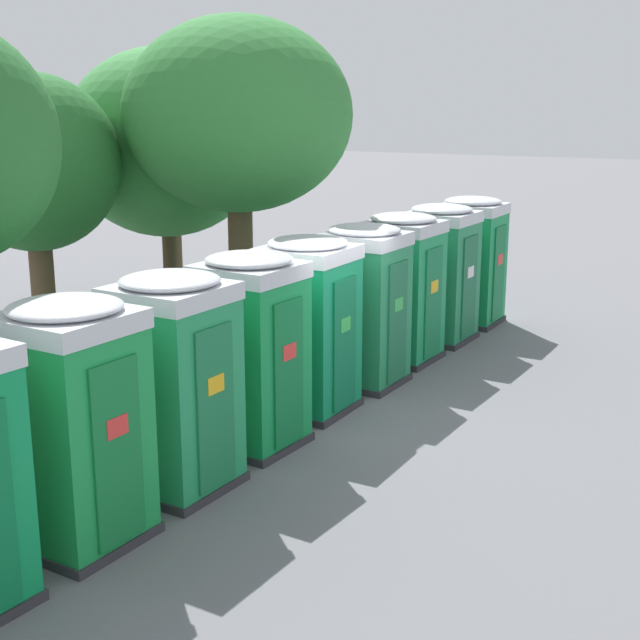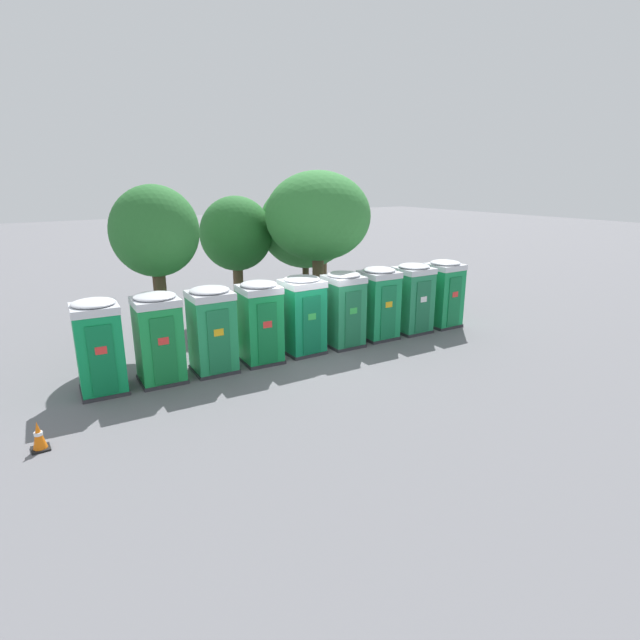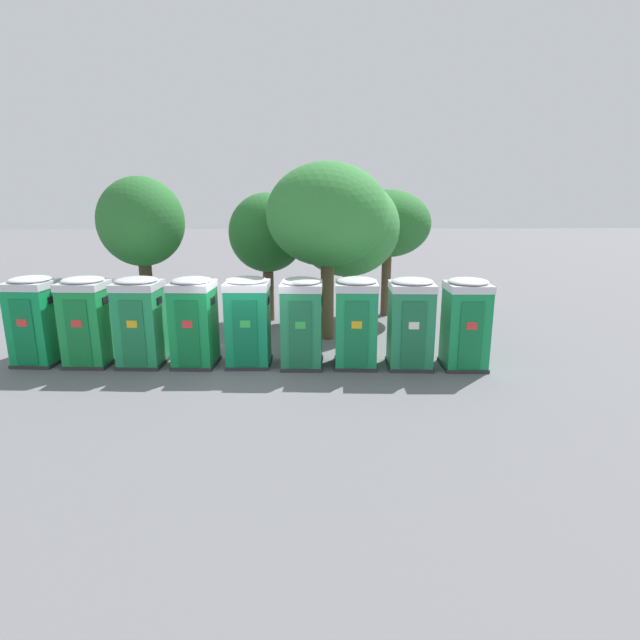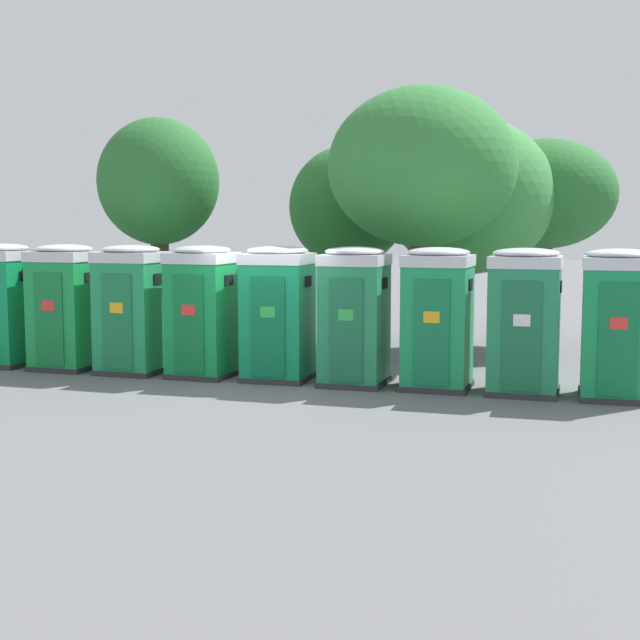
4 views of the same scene
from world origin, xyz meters
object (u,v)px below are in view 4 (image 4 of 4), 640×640
(street_tree_1, at_px, (422,168))
(street_tree_3, at_px, (470,197))
(portapotty_0, at_px, (3,304))
(portapotty_3, at_px, (202,311))
(street_tree_0, at_px, (159,184))
(portapotty_8, at_px, (617,324))
(portapotty_6, at_px, (438,318))
(portapotty_2, at_px, (132,309))
(street_tree_2, at_px, (546,195))
(portapotty_4, at_px, (278,313))
(portapotty_7, at_px, (524,321))
(portapotty_5, at_px, (354,316))
(street_tree_4, at_px, (348,208))
(portapotty_1, at_px, (66,306))

(street_tree_1, bearing_deg, street_tree_3, 69.44)
(portapotty_0, height_order, portapotty_3, same)
(portapotty_3, relative_size, street_tree_0, 0.48)
(portapotty_3, height_order, portapotty_8, same)
(portapotty_3, distance_m, street_tree_3, 7.08)
(street_tree_1, bearing_deg, portapotty_6, -76.48)
(street_tree_0, distance_m, street_tree_3, 7.10)
(portapotty_2, bearing_deg, portapotty_0, 175.53)
(portapotty_6, distance_m, street_tree_2, 6.86)
(portapotty_2, height_order, street_tree_1, street_tree_1)
(portapotty_0, relative_size, street_tree_3, 0.47)
(portapotty_4, height_order, street_tree_3, street_tree_3)
(portapotty_2, distance_m, portapotty_8, 9.10)
(portapotty_3, relative_size, street_tree_3, 0.47)
(portapotty_2, height_order, portapotty_7, same)
(portapotty_3, bearing_deg, portapotty_4, -0.50)
(portapotty_6, relative_size, street_tree_3, 0.47)
(portapotty_5, height_order, street_tree_4, street_tree_4)
(portapotty_0, distance_m, portapotty_5, 7.59)
(street_tree_1, relative_size, street_tree_2, 1.17)
(portapotty_0, bearing_deg, portapotty_4, -3.09)
(portapotty_0, xyz_separation_m, street_tree_2, (10.93, 5.66, 2.34))
(street_tree_1, bearing_deg, portapotty_1, -160.62)
(portapotty_2, relative_size, portapotty_7, 1.00)
(portapotty_4, relative_size, street_tree_0, 0.48)
(street_tree_3, bearing_deg, street_tree_4, 171.11)
(portapotty_2, bearing_deg, street_tree_4, 57.83)
(portapotty_8, height_order, street_tree_1, street_tree_1)
(portapotty_3, height_order, street_tree_3, street_tree_3)
(portapotty_7, height_order, street_tree_1, street_tree_1)
(portapotty_1, bearing_deg, portapotty_6, -2.87)
(portapotty_2, relative_size, street_tree_1, 0.44)
(portapotty_5, relative_size, portapotty_7, 1.00)
(portapotty_7, distance_m, street_tree_0, 9.13)
(portapotty_5, relative_size, street_tree_0, 0.48)
(portapotty_8, distance_m, street_tree_2, 6.92)
(portapotty_0, height_order, portapotty_8, same)
(portapotty_0, xyz_separation_m, portapotty_4, (6.06, -0.33, -0.00))
(portapotty_2, distance_m, street_tree_2, 10.14)
(portapotty_0, distance_m, portapotty_2, 3.03)
(portapotty_3, xyz_separation_m, street_tree_1, (3.87, 2.61, 2.81))
(portapotty_4, bearing_deg, portapotty_8, -3.88)
(portapotty_6, bearing_deg, street_tree_4, 117.27)
(portapotty_1, bearing_deg, portapotty_2, -3.87)
(portapotty_1, height_order, street_tree_0, street_tree_0)
(portapotty_2, distance_m, street_tree_4, 6.44)
(portapotty_3, distance_m, portapotty_7, 6.07)
(portapotty_1, height_order, portapotty_3, same)
(portapotty_3, height_order, portapotty_4, same)
(street_tree_2, relative_size, street_tree_4, 1.03)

